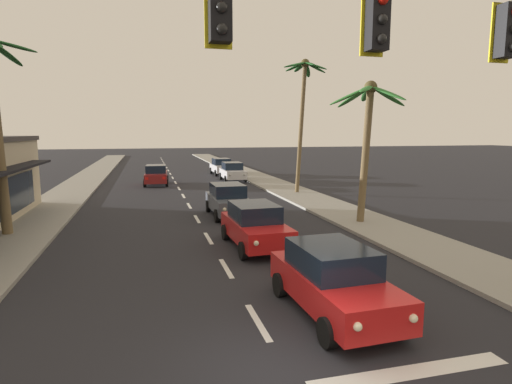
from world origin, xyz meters
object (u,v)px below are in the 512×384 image
(sedan_parked_mid_kerb, at_px, (232,171))
(sedan_oncoming_far, at_px, (156,175))
(sedan_parked_nearest_kerb, at_px, (221,166))
(sedan_lead_at_stop_bar, at_px, (333,280))
(sedan_fifth_in_queue, at_px, (228,200))
(traffic_signal_mast, at_px, (466,71))
(palm_right_third, at_px, (303,94))
(palm_right_second, at_px, (367,122))
(sedan_third_in_queue, at_px, (255,225))

(sedan_parked_mid_kerb, bearing_deg, sedan_oncoming_far, -169.45)
(sedan_parked_nearest_kerb, bearing_deg, sedan_lead_at_stop_bar, -95.42)
(sedan_parked_nearest_kerb, bearing_deg, sedan_parked_mid_kerb, -90.11)
(sedan_fifth_in_queue, distance_m, sedan_parked_mid_kerb, 15.96)
(traffic_signal_mast, xyz_separation_m, sedan_parked_nearest_kerb, (2.02, 36.55, -4.60))
(sedan_lead_at_stop_bar, distance_m, palm_right_third, 21.07)
(sedan_oncoming_far, distance_m, palm_right_second, 20.61)
(palm_right_second, xyz_separation_m, palm_right_third, (0.65, 10.15, 2.13))
(traffic_signal_mast, relative_size, palm_right_second, 1.56)
(sedan_third_in_queue, height_order, sedan_parked_nearest_kerb, same)
(sedan_third_in_queue, bearing_deg, traffic_signal_mast, -80.13)
(sedan_third_in_queue, relative_size, sedan_parked_nearest_kerb, 1.00)
(palm_right_second, height_order, palm_right_third, palm_right_third)
(traffic_signal_mast, xyz_separation_m, sedan_lead_at_stop_bar, (-1.21, 2.57, -4.60))
(traffic_signal_mast, height_order, sedan_parked_mid_kerb, traffic_signal_mast)
(sedan_third_in_queue, relative_size, sedan_parked_mid_kerb, 1.01)
(sedan_fifth_in_queue, height_order, sedan_parked_mid_kerb, same)
(sedan_lead_at_stop_bar, bearing_deg, palm_right_third, 71.37)
(sedan_oncoming_far, bearing_deg, sedan_third_in_queue, -81.17)
(traffic_signal_mast, xyz_separation_m, palm_right_second, (4.58, 11.52, -0.58))
(sedan_fifth_in_queue, bearing_deg, sedan_parked_nearest_kerb, 80.97)
(sedan_parked_nearest_kerb, bearing_deg, palm_right_third, -77.82)
(palm_right_third, bearing_deg, sedan_fifth_in_queue, -135.29)
(sedan_lead_at_stop_bar, relative_size, sedan_parked_nearest_kerb, 1.00)
(palm_right_second, bearing_deg, sedan_lead_at_stop_bar, -122.90)
(sedan_oncoming_far, bearing_deg, sedan_parked_nearest_kerb, 46.39)
(sedan_parked_mid_kerb, bearing_deg, sedan_parked_nearest_kerb, 89.89)
(sedan_oncoming_far, relative_size, palm_right_second, 0.67)
(sedan_parked_nearest_kerb, relative_size, palm_right_second, 0.66)
(sedan_fifth_in_queue, relative_size, sedan_oncoming_far, 0.99)
(sedan_oncoming_far, distance_m, palm_right_third, 14.07)
(traffic_signal_mast, height_order, palm_right_second, traffic_signal_mast)
(traffic_signal_mast, bearing_deg, palm_right_third, 76.43)
(sedan_oncoming_far, distance_m, sedan_parked_nearest_kerb, 9.80)
(sedan_third_in_queue, distance_m, sedan_fifth_in_queue, 6.27)
(palm_right_second, bearing_deg, sedan_fifth_in_queue, 148.93)
(traffic_signal_mast, distance_m, sedan_parked_nearest_kerb, 36.89)
(traffic_signal_mast, relative_size, sedan_lead_at_stop_bar, 2.34)
(sedan_third_in_queue, distance_m, sedan_oncoming_far, 20.86)
(traffic_signal_mast, xyz_separation_m, palm_right_third, (5.23, 21.67, 1.55))
(palm_right_third, bearing_deg, sedan_third_in_queue, -117.83)
(sedan_lead_at_stop_bar, height_order, palm_right_third, palm_right_third)
(sedan_lead_at_stop_bar, bearing_deg, sedan_third_in_queue, 93.03)
(sedan_lead_at_stop_bar, xyz_separation_m, sedan_oncoming_far, (-3.53, 26.88, 0.00))
(sedan_parked_nearest_kerb, distance_m, sedan_parked_mid_kerb, 5.84)
(sedan_fifth_in_queue, bearing_deg, sedan_oncoming_far, 103.17)
(sedan_lead_at_stop_bar, xyz_separation_m, palm_right_third, (6.44, 19.10, 6.15))
(palm_right_third, bearing_deg, sedan_parked_nearest_kerb, 102.18)
(sedan_third_in_queue, height_order, sedan_fifth_in_queue, same)
(sedan_fifth_in_queue, distance_m, sedan_parked_nearest_kerb, 21.70)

